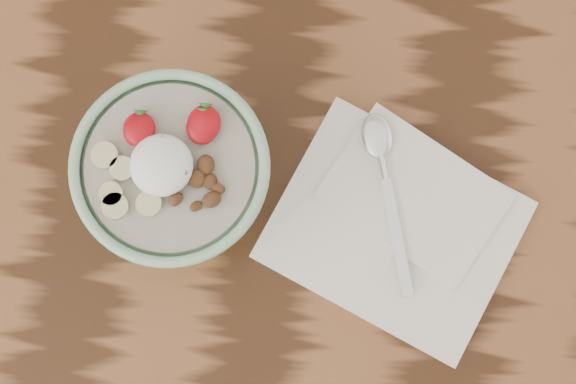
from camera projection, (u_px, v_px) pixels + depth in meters
table at (267, 218)px, 96.71cm from camera, size 160.00×90.00×75.00cm
breakfast_bowl at (175, 173)px, 81.29cm from camera, size 19.60×19.60×13.43cm
napkin at (398, 223)px, 86.66cm from camera, size 30.85×28.46×1.53cm
spoon at (382, 161)px, 86.26cm from camera, size 7.11×19.84×1.04cm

